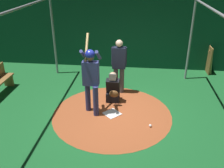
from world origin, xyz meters
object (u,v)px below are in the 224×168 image
Objects in this scene: home_plate at (112,113)px; baseball_0 at (150,126)px; batter at (91,75)px; umpire at (119,64)px; catcher at (113,90)px; bat_rack at (209,60)px.

baseball_0 is (0.53, 1.07, 0.03)m from home_plate.
umpire is (-1.34, 0.65, -0.15)m from batter.
home_plate is 0.83m from catcher.
bat_rack is (-3.50, 3.45, 0.48)m from home_plate.
batter is 2.24× the size of catcher.
umpire is at bearing 153.98° from batter.
bat_rack reaches higher than home_plate.
home_plate is 4.93m from bat_rack.
home_plate is at bearing -44.58° from bat_rack.
bat_rack is at bearing 128.24° from catcher.
catcher is at bearing -51.76° from bat_rack.
batter is (-0.03, -0.58, 1.15)m from home_plate.
batter reaches higher than baseball_0.
bat_rack is 14.20× the size of baseball_0.
baseball_0 is at bearing -30.58° from bat_rack.
umpire reaches higher than catcher.
batter is at bearing -108.69° from baseball_0.
baseball_0 is at bearing 63.82° from home_plate.
umpire is at bearing 176.89° from home_plate.
umpire is (-1.37, 0.07, 1.00)m from home_plate.
catcher is 0.55× the size of umpire.
catcher is 13.32× the size of baseball_0.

